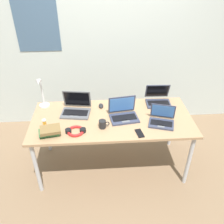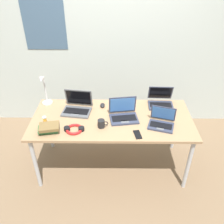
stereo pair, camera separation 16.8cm
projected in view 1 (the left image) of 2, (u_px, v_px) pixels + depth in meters
name	position (u px, v px, depth m)	size (l,w,h in m)	color
ground_plane	(112.00, 164.00, 3.10)	(12.00, 12.00, 0.00)	#7A6047
wall_back	(107.00, 39.00, 3.28)	(6.00, 0.13, 2.60)	#B2BCB7
desk	(112.00, 122.00, 2.71)	(1.80, 0.80, 0.74)	#9E7A56
desk_lamp	(42.00, 93.00, 2.76)	(0.12, 0.18, 0.40)	silver
laptop_front_left	(158.00, 100.00, 2.93)	(0.30, 0.28, 0.21)	#33384C
laptop_mid_desk	(123.00, 114.00, 2.67)	(0.34, 0.28, 0.23)	#33384C
laptop_center	(76.00, 109.00, 2.75)	(0.36, 0.31, 0.24)	#515459
laptop_near_lamp	(162.00, 120.00, 2.58)	(0.32, 0.29, 0.20)	#33384C
computer_mouse	(101.00, 106.00, 2.86)	(0.06, 0.10, 0.03)	black
cell_phone	(140.00, 133.00, 2.45)	(0.06, 0.14, 0.01)	black
headphones	(76.00, 131.00, 2.46)	(0.21, 0.18, 0.04)	red
pill_bottle	(44.00, 123.00, 2.54)	(0.04, 0.04, 0.08)	gold
book_stack	(50.00, 131.00, 2.41)	(0.24, 0.18, 0.08)	#336638
coffee_mug	(103.00, 124.00, 2.51)	(0.11, 0.08, 0.09)	black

